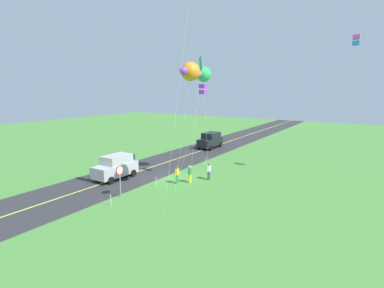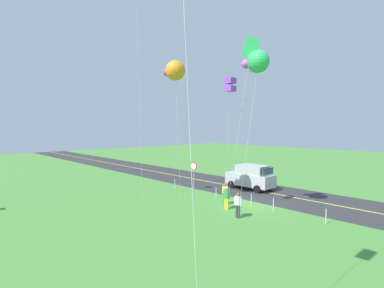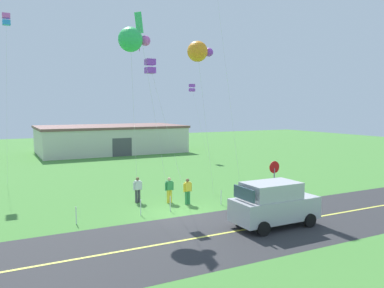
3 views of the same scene
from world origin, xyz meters
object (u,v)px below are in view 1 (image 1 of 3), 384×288
at_px(kite_red_low, 203,90).
at_px(kite_blue_mid, 201,66).
at_px(car_suv_foreground, 116,167).
at_px(kite_green_far, 356,41).
at_px(stop_sign, 120,175).
at_px(person_adult_near, 177,174).
at_px(person_adult_companion, 190,174).
at_px(kite_orange_near, 190,71).
at_px(kite_yellow_high, 203,74).
at_px(car_parked_west_far, 210,140).
at_px(person_child_watcher, 209,171).

relative_size(kite_red_low, kite_blue_mid, 0.77).
bearing_deg(car_suv_foreground, kite_green_far, 120.74).
xyz_separation_m(stop_sign, person_adult_near, (-5.21, 1.79, -0.94)).
bearing_deg(stop_sign, kite_green_far, 134.94).
relative_size(person_adult_companion, kite_orange_near, 0.15).
bearing_deg(kite_yellow_high, kite_red_low, 30.05).
xyz_separation_m(person_adult_companion, kite_orange_near, (3.13, 2.05, 8.85)).
relative_size(person_adult_near, kite_blue_mid, 0.14).
height_order(stop_sign, kite_red_low, kite_red_low).
bearing_deg(kite_red_low, person_adult_near, -43.79).
bearing_deg(car_suv_foreground, kite_yellow_high, 126.85).
bearing_deg(car_parked_west_far, kite_red_low, 26.69).
xyz_separation_m(person_child_watcher, kite_red_low, (0.84, -0.19, 7.53)).
height_order(person_adult_near, person_adult_companion, same).
height_order(stop_sign, kite_blue_mid, kite_blue_mid).
distance_m(car_suv_foreground, kite_yellow_high, 12.00).
bearing_deg(car_suv_foreground, person_child_watcher, 119.72).
relative_size(car_suv_foreground, stop_sign, 1.72).
bearing_deg(person_adult_near, person_adult_companion, 74.66).
distance_m(person_adult_near, kite_blue_mid, 10.06).
xyz_separation_m(person_adult_near, kite_red_low, (-1.71, 1.64, 7.53)).
bearing_deg(person_adult_companion, car_suv_foreground, 168.55).
relative_size(car_suv_foreground, person_adult_companion, 2.75).
xyz_separation_m(person_adult_companion, person_child_watcher, (-1.72, 0.98, 0.00)).
bearing_deg(person_child_watcher, kite_red_low, 80.13).
relative_size(stop_sign, person_child_watcher, 1.60).
xyz_separation_m(person_adult_near, person_adult_companion, (-0.84, 0.86, 0.00)).
height_order(person_child_watcher, kite_orange_near, kite_orange_near).
xyz_separation_m(car_parked_west_far, kite_blue_mid, (13.43, 6.40, 9.37)).
distance_m(person_adult_companion, kite_green_far, 18.49).
bearing_deg(kite_yellow_high, car_parked_west_far, -153.70).
bearing_deg(kite_green_far, car_parked_west_far, -111.03).
distance_m(car_suv_foreground, person_adult_near, 6.17).
bearing_deg(kite_green_far, kite_orange_near, -40.24).
relative_size(person_adult_companion, kite_green_far, 0.12).
distance_m(stop_sign, kite_green_far, 22.94).
xyz_separation_m(car_parked_west_far, kite_red_low, (14.38, 7.23, 7.24)).
distance_m(kite_blue_mid, kite_yellow_high, 0.90).
bearing_deg(kite_orange_near, car_parked_west_far, -155.22).
relative_size(car_parked_west_far, person_adult_companion, 2.75).
xyz_separation_m(car_suv_foreground, stop_sign, (3.36, 4.08, 0.65)).
distance_m(person_child_watcher, kite_blue_mid, 9.72).
height_order(car_suv_foreground, person_adult_near, car_suv_foreground).
bearing_deg(person_adult_near, kite_red_low, 76.56).
bearing_deg(kite_green_far, person_child_watcher, -58.54).
height_order(kite_blue_mid, kite_green_far, kite_green_far).
bearing_deg(kite_orange_near, kite_blue_mid, -157.16).
bearing_deg(car_parked_west_far, kite_yellow_high, 26.30).
bearing_deg(car_parked_west_far, person_adult_companion, 22.90).
distance_m(kite_green_far, kite_orange_near, 15.21).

